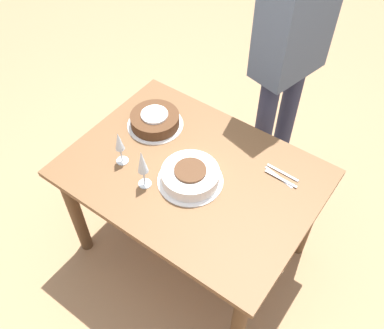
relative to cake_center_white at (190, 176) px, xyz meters
The scene contains 8 objects.
ground_plane 0.76m from the cake_center_white, 61.81° to the right, with size 12.00×12.00×0.00m, color #A87F56.
dining_table 0.17m from the cake_center_white, 61.81° to the right, with size 1.20×0.88×0.72m.
cake_center_white is the anchor object (origin of this frame).
cake_front_chocolate 0.42m from the cake_center_white, 27.82° to the right, with size 0.30×0.30×0.08m.
wine_glass_near 0.37m from the cake_center_white, 15.56° to the left, with size 0.06×0.06×0.19m.
wine_glass_far 0.24m from the cake_center_white, 41.10° to the left, with size 0.06×0.06×0.22m.
fork_pile 0.43m from the cake_center_white, 140.84° to the right, with size 0.18×0.07×0.01m.
person_cutting 0.91m from the cake_center_white, 92.40° to the right, with size 0.31×0.44×1.78m.
Camera 1 is at (-0.77, 1.07, 2.31)m, focal length 40.00 mm.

